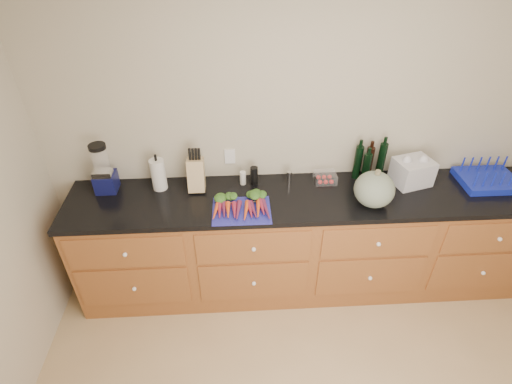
{
  "coord_description": "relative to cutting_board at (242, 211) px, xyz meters",
  "views": [
    {
      "loc": [
        -0.55,
        -1.06,
        2.71
      ],
      "look_at": [
        -0.42,
        1.2,
        1.06
      ],
      "focal_mm": 28.0,
      "sensor_mm": 36.0,
      "label": 1
    }
  ],
  "objects": [
    {
      "name": "cutting_board",
      "position": [
        0.0,
        0.0,
        0.0
      ],
      "size": [
        0.41,
        0.31,
        0.01
      ],
      "primitive_type": "cube",
      "rotation": [
        0.0,
        0.0,
        -0.0
      ],
      "color": "#262698",
      "rests_on": "countertop"
    },
    {
      "name": "blender_appliance",
      "position": [
        -1.0,
        0.32,
        0.17
      ],
      "size": [
        0.15,
        0.15,
        0.39
      ],
      "color": "#0E1041",
      "rests_on": "countertop"
    },
    {
      "name": "grocery_bag",
      "position": [
        1.32,
        0.28,
        0.09
      ],
      "size": [
        0.32,
        0.28,
        0.2
      ],
      "primitive_type": null,
      "rotation": [
        0.0,
        0.0,
        0.27
      ],
      "color": "silver",
      "rests_on": "countertop"
    },
    {
      "name": "grinder_pepper",
      "position": [
        0.11,
        0.34,
        0.07
      ],
      "size": [
        0.06,
        0.06,
        0.14
      ],
      "primitive_type": "cylinder",
      "color": "black",
      "rests_on": "countertop"
    },
    {
      "name": "cabinets",
      "position": [
        0.53,
        0.16,
        -0.49
      ],
      "size": [
        3.6,
        0.64,
        0.9
      ],
      "color": "brown",
      "rests_on": "ground"
    },
    {
      "name": "squash",
      "position": [
        0.94,
        0.03,
        0.12
      ],
      "size": [
        0.29,
        0.29,
        0.26
      ],
      "primitive_type": "ellipsoid",
      "color": "#5B6B59",
      "rests_on": "countertop"
    },
    {
      "name": "dish_rack",
      "position": [
        1.91,
        0.24,
        0.04
      ],
      "size": [
        0.42,
        0.34,
        0.17
      ],
      "color": "#1322AA",
      "rests_on": "countertop"
    },
    {
      "name": "wall_back",
      "position": [
        0.53,
        0.48,
        0.35
      ],
      "size": [
        4.1,
        0.05,
        2.6
      ],
      "primitive_type": "cube",
      "color": "#BAB19A",
      "rests_on": "ground"
    },
    {
      "name": "paper_towel",
      "position": [
        -0.61,
        0.32,
        0.12
      ],
      "size": [
        0.11,
        0.11,
        0.25
      ],
      "primitive_type": "cylinder",
      "color": "silver",
      "rests_on": "countertop"
    },
    {
      "name": "carrots",
      "position": [
        0.0,
        0.04,
        0.03
      ],
      "size": [
        0.39,
        0.29,
        0.06
      ],
      "color": "#EB4F1B",
      "rests_on": "cutting_board"
    },
    {
      "name": "countertop",
      "position": [
        0.53,
        0.16,
        -0.03
      ],
      "size": [
        3.64,
        0.62,
        0.04
      ],
      "primitive_type": "cube",
      "color": "black",
      "rests_on": "cabinets"
    },
    {
      "name": "canister_chrome",
      "position": [
        0.38,
        0.34,
        0.04
      ],
      "size": [
        0.04,
        0.04,
        0.1
      ],
      "primitive_type": "cylinder",
      "color": "silver",
      "rests_on": "countertop"
    },
    {
      "name": "bottles",
      "position": [
        1.0,
        0.37,
        0.13
      ],
      "size": [
        0.24,
        0.12,
        0.29
      ],
      "color": "black",
      "rests_on": "countertop"
    },
    {
      "name": "grinder_salt",
      "position": [
        0.02,
        0.34,
        0.05
      ],
      "size": [
        0.05,
        0.05,
        0.11
      ],
      "primitive_type": "cylinder",
      "color": "silver",
      "rests_on": "countertop"
    },
    {
      "name": "knife_block",
      "position": [
        -0.33,
        0.3,
        0.12
      ],
      "size": [
        0.12,
        0.12,
        0.25
      ],
      "primitive_type": "cube",
      "color": "tan",
      "rests_on": "countertop"
    },
    {
      "name": "tomato_box",
      "position": [
        0.66,
        0.33,
        0.03
      ],
      "size": [
        0.17,
        0.13,
        0.08
      ],
      "primitive_type": "cube",
      "color": "white",
      "rests_on": "countertop"
    }
  ]
}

